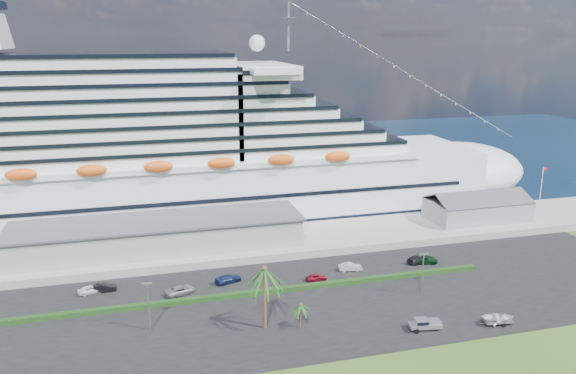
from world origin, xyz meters
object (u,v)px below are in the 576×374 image
object	(u,v)px
boat_trailer	(499,318)
pickup_truck	(424,324)
cruise_ship	(166,157)
parked_car_3	(228,279)

from	to	relation	value
boat_trailer	pickup_truck	bearing A→B (deg)	172.01
cruise_ship	boat_trailer	bearing A→B (deg)	-54.76
parked_car_3	pickup_truck	world-z (taller)	pickup_truck
parked_car_3	boat_trailer	size ratio (longest dim) A/B	0.86
parked_car_3	cruise_ship	bearing A→B (deg)	-6.86
parked_car_3	boat_trailer	bearing A→B (deg)	-142.92
cruise_ship	parked_car_3	distance (m)	45.10
pickup_truck	boat_trailer	world-z (taller)	pickup_truck
cruise_ship	pickup_truck	size ratio (longest dim) A/B	34.34
cruise_ship	pickup_truck	distance (m)	77.80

